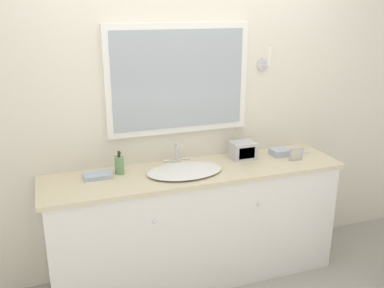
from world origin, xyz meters
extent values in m
cube|color=silver|center=(0.00, 0.58, 1.27)|extent=(8.00, 0.06, 2.55)
cube|color=white|center=(-0.05, 0.53, 1.50)|extent=(1.07, 0.04, 0.80)
cube|color=#9EA8B2|center=(-0.05, 0.51, 1.50)|extent=(0.98, 0.01, 0.71)
cylinder|color=silver|center=(0.64, 0.54, 1.58)|extent=(0.09, 0.01, 0.09)
cylinder|color=silver|center=(0.64, 0.49, 1.58)|extent=(0.02, 0.10, 0.02)
cylinder|color=white|center=(0.64, 0.44, 1.65)|extent=(0.02, 0.02, 0.14)
cube|color=white|center=(0.00, 0.29, 0.43)|extent=(2.12, 0.50, 0.85)
cube|color=beige|center=(0.00, 0.29, 0.87)|extent=(2.19, 0.53, 0.03)
sphere|color=silver|center=(-0.38, 0.03, 0.67)|extent=(0.02, 0.02, 0.02)
sphere|color=silver|center=(0.38, 0.03, 0.67)|extent=(0.02, 0.02, 0.02)
ellipsoid|color=white|center=(-0.09, 0.26, 0.90)|extent=(0.54, 0.35, 0.03)
cylinder|color=silver|center=(-0.09, 0.46, 0.90)|extent=(0.06, 0.06, 0.03)
cylinder|color=silver|center=(-0.09, 0.46, 0.98)|extent=(0.02, 0.02, 0.13)
cylinder|color=silver|center=(-0.09, 0.42, 1.04)|extent=(0.02, 0.07, 0.02)
cylinder|color=white|center=(-0.17, 0.46, 0.91)|extent=(0.05, 0.02, 0.02)
cylinder|color=white|center=(-0.02, 0.46, 0.91)|extent=(0.05, 0.02, 0.02)
cylinder|color=#709966|center=(-0.53, 0.40, 0.95)|extent=(0.07, 0.07, 0.13)
cylinder|color=black|center=(-0.53, 0.40, 1.03)|extent=(0.02, 0.02, 0.04)
cube|color=black|center=(-0.53, 0.39, 1.04)|extent=(0.02, 0.03, 0.01)
cube|color=#BCBCC1|center=(0.43, 0.40, 0.95)|extent=(0.18, 0.15, 0.13)
cube|color=black|center=(0.43, 0.33, 0.95)|extent=(0.13, 0.01, 0.09)
cube|color=#B2B2B7|center=(0.79, 0.22, 0.93)|extent=(0.11, 0.01, 0.10)
cube|color=beige|center=(0.79, 0.21, 0.93)|extent=(0.08, 0.00, 0.07)
cube|color=#A8B7C6|center=(-0.69, 0.38, 0.90)|extent=(0.19, 0.13, 0.03)
cube|color=#A8B7C6|center=(0.74, 0.37, 0.91)|extent=(0.14, 0.13, 0.05)
cube|color=silver|center=(0.92, 0.40, 0.89)|extent=(0.14, 0.12, 0.01)
camera|label=1|loc=(-0.97, -2.41, 2.02)|focal=40.00mm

